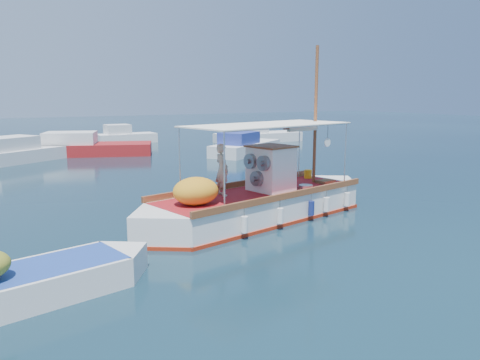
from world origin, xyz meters
TOP-DOWN VIEW (x-y plane):
  - ground at (0.00, 0.00)m, footprint 160.00×160.00m
  - fishing_caique at (-0.21, -0.29)m, footprint 9.64×4.04m
  - dinghy at (-7.82, -3.34)m, footprint 5.66×2.43m
  - bg_boat_nw at (-5.60, 18.71)m, footprint 7.40×5.79m
  - bg_boat_n at (-1.52, 19.85)m, footprint 8.73×5.56m
  - bg_boat_ne at (8.16, 14.80)m, footprint 6.90×5.38m
  - bg_boat_e at (13.52, 21.87)m, footprint 7.78×2.73m
  - bg_boat_far_n at (3.20, 26.74)m, footprint 5.00×2.09m

SIDE VIEW (x-z plane):
  - ground at x=0.00m, z-range 0.00..0.00m
  - dinghy at x=-7.82m, z-range -0.41..1.00m
  - bg_boat_nw at x=-5.60m, z-range -0.41..1.39m
  - bg_boat_n at x=-1.52m, z-range -0.41..1.39m
  - bg_boat_ne at x=8.16m, z-range -0.41..1.39m
  - bg_boat_e at x=13.52m, z-range -0.41..1.39m
  - bg_boat_far_n at x=3.20m, z-range -0.41..1.39m
  - fishing_caique at x=-0.21m, z-range -2.47..3.53m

